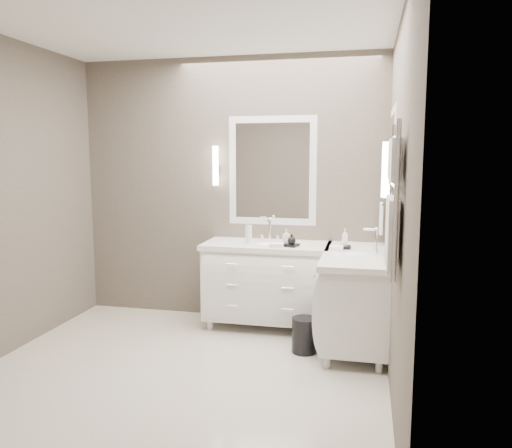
% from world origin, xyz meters
% --- Properties ---
extents(floor, '(3.20, 3.00, 0.01)m').
position_xyz_m(floor, '(0.00, 0.00, -0.01)').
color(floor, beige).
rests_on(floor, ground).
extents(ceiling, '(3.20, 3.00, 0.01)m').
position_xyz_m(ceiling, '(0.00, 0.00, 2.71)').
color(ceiling, white).
rests_on(ceiling, wall_back).
extents(wall_back, '(3.20, 0.01, 2.70)m').
position_xyz_m(wall_back, '(0.00, 1.50, 1.35)').
color(wall_back, '#554D44').
rests_on(wall_back, floor).
extents(wall_front, '(3.20, 0.01, 2.70)m').
position_xyz_m(wall_front, '(0.00, -1.50, 1.35)').
color(wall_front, '#554D44').
rests_on(wall_front, floor).
extents(wall_right, '(0.01, 3.00, 2.70)m').
position_xyz_m(wall_right, '(1.60, 0.00, 1.35)').
color(wall_right, '#554D44').
rests_on(wall_right, floor).
extents(vanity_back, '(1.24, 0.59, 0.97)m').
position_xyz_m(vanity_back, '(0.45, 1.23, 0.49)').
color(vanity_back, white).
rests_on(vanity_back, floor).
extents(vanity_right, '(0.59, 1.24, 0.97)m').
position_xyz_m(vanity_right, '(1.33, 0.90, 0.49)').
color(vanity_right, white).
rests_on(vanity_right, floor).
extents(mirror_back, '(0.90, 0.02, 1.10)m').
position_xyz_m(mirror_back, '(0.45, 1.49, 1.55)').
color(mirror_back, white).
rests_on(mirror_back, wall_back).
extents(mirror_right, '(0.02, 0.90, 1.10)m').
position_xyz_m(mirror_right, '(1.59, 0.80, 1.55)').
color(mirror_right, white).
rests_on(mirror_right, wall_right).
extents(sconce_back, '(0.06, 0.06, 0.40)m').
position_xyz_m(sconce_back, '(-0.13, 1.43, 1.59)').
color(sconce_back, white).
rests_on(sconce_back, wall_back).
extents(sconce_right, '(0.06, 0.06, 0.40)m').
position_xyz_m(sconce_right, '(1.53, 0.22, 1.59)').
color(sconce_right, white).
rests_on(sconce_right, wall_right).
extents(towel_bar_corner, '(0.03, 0.22, 0.30)m').
position_xyz_m(towel_bar_corner, '(1.54, 1.36, 1.12)').
color(towel_bar_corner, white).
rests_on(towel_bar_corner, wall_right).
extents(towel_ladder, '(0.06, 0.58, 0.90)m').
position_xyz_m(towel_ladder, '(1.55, -0.40, 1.39)').
color(towel_ladder, white).
rests_on(towel_ladder, wall_right).
extents(waste_bin, '(0.27, 0.27, 0.31)m').
position_xyz_m(waste_bin, '(0.90, 0.65, 0.15)').
color(waste_bin, black).
rests_on(waste_bin, floor).
extents(amenity_tray_back, '(0.20, 0.17, 0.03)m').
position_xyz_m(amenity_tray_back, '(0.69, 1.11, 0.86)').
color(amenity_tray_back, black).
rests_on(amenity_tray_back, vanity_back).
extents(amenity_tray_right, '(0.11, 0.15, 0.02)m').
position_xyz_m(amenity_tray_right, '(1.21, 1.11, 0.86)').
color(amenity_tray_right, black).
rests_on(amenity_tray_right, vanity_right).
extents(water_bottle, '(0.07, 0.07, 0.19)m').
position_xyz_m(water_bottle, '(0.29, 1.13, 0.94)').
color(water_bottle, silver).
rests_on(water_bottle, vanity_back).
extents(soap_bottle_a, '(0.06, 0.06, 0.13)m').
position_xyz_m(soap_bottle_a, '(0.66, 1.13, 0.94)').
color(soap_bottle_a, white).
rests_on(soap_bottle_a, amenity_tray_back).
extents(soap_bottle_b, '(0.08, 0.08, 0.10)m').
position_xyz_m(soap_bottle_b, '(0.72, 1.08, 0.92)').
color(soap_bottle_b, black).
rests_on(soap_bottle_b, amenity_tray_back).
extents(soap_bottle_c, '(0.07, 0.07, 0.16)m').
position_xyz_m(soap_bottle_c, '(1.21, 1.11, 0.95)').
color(soap_bottle_c, white).
rests_on(soap_bottle_c, amenity_tray_right).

